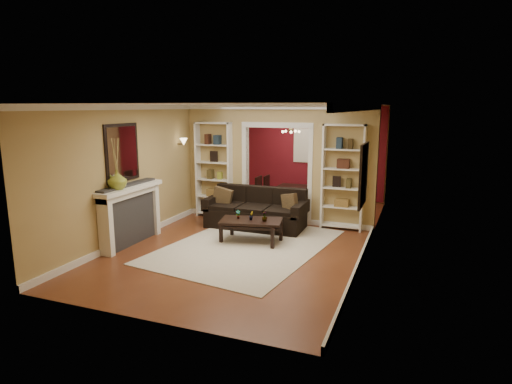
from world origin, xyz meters
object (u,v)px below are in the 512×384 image
at_px(dining_table, 290,198).
at_px(coffee_table, 251,231).
at_px(sofa, 256,208).
at_px(bookshelf_right, 343,178).
at_px(bookshelf_left, 214,170).
at_px(fireplace, 132,215).

bearing_deg(dining_table, coffee_table, -177.48).
height_order(sofa, coffee_table, sofa).
bearing_deg(bookshelf_right, coffee_table, -133.86).
bearing_deg(dining_table, bookshelf_right, -133.85).
relative_size(coffee_table, bookshelf_right, 0.52).
bearing_deg(bookshelf_left, dining_table, 47.75).
bearing_deg(bookshelf_right, dining_table, 136.15).
relative_size(coffee_table, bookshelf_left, 0.52).
relative_size(sofa, bookshelf_left, 0.98).
bearing_deg(sofa, fireplace, -133.25).
height_order(bookshelf_right, fireplace, bookshelf_right).
height_order(sofa, bookshelf_right, bookshelf_right).
relative_size(bookshelf_left, bookshelf_right, 1.00).
distance_m(sofa, bookshelf_right, 2.03).
xyz_separation_m(bookshelf_left, bookshelf_right, (3.10, 0.00, 0.00)).
distance_m(sofa, coffee_table, 1.06).
bearing_deg(bookshelf_left, bookshelf_right, 0.00).
height_order(fireplace, dining_table, fireplace).
distance_m(sofa, dining_table, 2.18).
relative_size(bookshelf_left, fireplace, 1.35).
bearing_deg(fireplace, bookshelf_right, 34.80).
bearing_deg(fireplace, bookshelf_left, 77.95).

